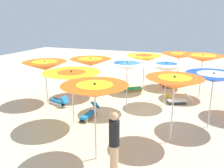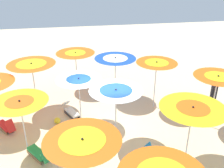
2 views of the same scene
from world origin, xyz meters
TOP-DOWN VIEW (x-y plane):
  - ground at (0.00, 0.00)m, footprint 39.06×39.06m
  - beach_umbrella_0 at (-4.36, -0.86)m, footprint 2.14×2.14m
  - beach_umbrella_1 at (-2.38, -2.95)m, footprint 2.24×2.24m
  - beach_umbrella_3 at (-2.78, 1.09)m, footprint 2.11×2.11m
  - beach_umbrella_4 at (-0.74, -0.86)m, footprint 1.95×1.95m
  - beach_umbrella_5 at (0.87, -3.03)m, footprint 2.06×2.06m
  - beach_umbrella_6 at (-1.49, 2.82)m, footprint 1.94×1.94m
  - beach_umbrella_7 at (0.87, 0.46)m, footprint 2.03×2.03m
  - beach_umbrella_8 at (3.38, -0.96)m, footprint 2.26×2.26m
  - beach_umbrella_9 at (0.57, 4.73)m, footprint 1.99×1.99m
  - beach_umbrella_10 at (2.43, 2.79)m, footprint 2.26×2.26m
  - lounger_0 at (-1.40, -1.30)m, footprint 1.28×0.87m
  - lounger_1 at (-0.58, -4.10)m, footprint 1.20×1.02m
  - lounger_2 at (2.12, 1.93)m, footprint 0.41×1.35m
  - lounger_3 at (1.41, -2.54)m, footprint 1.25×1.06m
  - beachgoer_0 at (-0.20, 5.17)m, footprint 0.30×0.30m
  - beach_ball at (-0.76, -1.92)m, footprint 0.29×0.29m

SIDE VIEW (x-z plane):
  - ground at x=0.00m, z-range -0.04..0.00m
  - beach_ball at x=-0.76m, z-range 0.00..0.29m
  - lounger_3 at x=1.41m, z-range -0.07..0.46m
  - lounger_0 at x=-1.40m, z-range -0.08..0.47m
  - lounger_2 at x=2.12m, z-range -0.11..0.52m
  - lounger_1 at x=-0.58m, z-range -0.14..0.57m
  - beachgoer_0 at x=-0.20m, z-range 0.05..1.89m
  - beach_umbrella_0 at x=-4.36m, z-range 0.84..2.99m
  - beach_umbrella_4 at x=-0.74m, z-range 0.83..3.04m
  - beach_umbrella_8 at x=3.38m, z-range 0.85..3.04m
  - beach_umbrella_5 at x=0.87m, z-range 0.84..3.06m
  - beach_umbrella_3 at x=-2.78m, z-range 0.92..3.21m
  - beach_umbrella_10 at x=2.43m, z-range 0.94..3.24m
  - beach_umbrella_7 at x=0.87m, z-range 0.97..3.35m
  - beach_umbrella_1 at x=-2.38m, z-range 0.97..3.37m
  - beach_umbrella_6 at x=-1.49m, z-range 0.96..3.40m
  - beach_umbrella_9 at x=0.57m, z-range 1.00..3.48m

